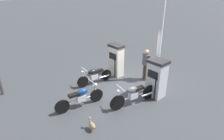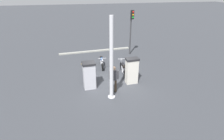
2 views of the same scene
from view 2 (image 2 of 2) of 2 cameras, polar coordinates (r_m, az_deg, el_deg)
The scene contains 11 objects.
ground_plane at distance 11.44m, azimuth -0.54°, elevation -4.29°, with size 120.00×120.00×0.00m, color #383A3F.
fuel_pump_near at distance 11.22m, azimuth 6.30°, elevation -0.18°, with size 0.56×0.81×1.68m.
fuel_pump_far at distance 10.68m, azimuth -7.29°, elevation -1.62°, with size 0.69×0.79×1.66m.
motorcycle_near_pump at distance 12.60m, azimuth 3.55°, elevation 0.87°, with size 1.88×0.56×0.92m.
motorcycle_far_pump at distance 11.95m, azimuth -7.35°, elevation -0.61°, with size 2.18×0.65×0.96m.
motorcycle_extra at distance 13.67m, azimuth -3.31°, elevation 2.77°, with size 2.02×0.57×0.92m.
attendant_person at distance 10.14m, azimuth 0.61°, elevation -2.46°, with size 0.27×0.58×1.60m.
wandering_duck at distance 13.97m, azimuth -9.16°, elevation 1.97°, with size 0.22×0.43×0.43m.
roadside_traffic_light at distance 15.81m, azimuth 6.19°, elevation 14.05°, with size 0.40×0.29×3.87m.
canopy_support_pole at distance 9.10m, azimuth -0.17°, elevation 2.69°, with size 0.40×0.40×4.43m.
road_edge_kerb at distance 17.20m, azimuth -5.36°, elevation 6.09°, with size 0.63×6.72×0.12m.
Camera 2 is at (-9.73, 2.22, 5.58)m, focal length 28.64 mm.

